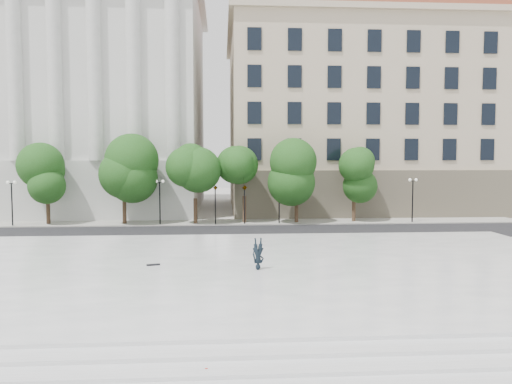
# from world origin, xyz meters

# --- Properties ---
(ground) EXTENTS (160.00, 160.00, 0.00)m
(ground) POSITION_xyz_m (0.00, 0.00, 0.00)
(ground) COLOR #B2B0A8
(ground) RESTS_ON ground
(plaza) EXTENTS (44.00, 22.00, 0.45)m
(plaza) POSITION_xyz_m (0.00, 3.00, 0.23)
(plaza) COLOR white
(plaza) RESTS_ON ground
(street) EXTENTS (60.00, 8.00, 0.02)m
(street) POSITION_xyz_m (0.00, 18.00, 0.01)
(street) COLOR black
(street) RESTS_ON ground
(far_sidewalk) EXTENTS (60.00, 4.00, 0.12)m
(far_sidewalk) POSITION_xyz_m (0.00, 24.00, 0.06)
(far_sidewalk) COLOR #B0ACA2
(far_sidewalk) RESTS_ON ground
(building_west) EXTENTS (31.50, 27.65, 25.60)m
(building_west) POSITION_xyz_m (-17.00, 38.57, 12.89)
(building_west) COLOR silver
(building_west) RESTS_ON ground
(building_east) EXTENTS (36.00, 26.15, 23.00)m
(building_east) POSITION_xyz_m (20.00, 38.91, 11.14)
(building_east) COLOR tan
(building_east) RESTS_ON ground
(traffic_light_west) EXTENTS (0.94, 1.68, 4.17)m
(traffic_light_west) POSITION_xyz_m (0.14, 22.30, 3.66)
(traffic_light_west) COLOR black
(traffic_light_west) RESTS_ON ground
(traffic_light_east) EXTENTS (0.95, 1.96, 4.28)m
(traffic_light_east) POSITION_xyz_m (2.85, 22.30, 3.77)
(traffic_light_east) COLOR black
(traffic_light_east) RESTS_ON ground
(person_lying) EXTENTS (0.77, 1.71, 0.45)m
(person_lying) POSITION_xyz_m (2.66, 1.94, 0.68)
(person_lying) COLOR black
(person_lying) RESTS_ON plaza
(skateboard) EXTENTS (0.74, 0.36, 0.07)m
(skateboard) POSITION_xyz_m (-2.96, 3.31, 0.49)
(skateboard) COLOR black
(skateboard) RESTS_ON plaza
(plaza_steps) EXTENTS (44.00, 3.00, 0.30)m
(plaza_steps) POSITION_xyz_m (0.00, -8.90, 0.12)
(plaza_steps) COLOR white
(plaza_steps) RESTS_ON ground
(street_trees) EXTENTS (32.64, 4.64, 8.02)m
(street_trees) POSITION_xyz_m (-0.40, 23.43, 4.90)
(street_trees) COLOR #382619
(street_trees) RESTS_ON ground
(lamp_posts) EXTENTS (38.06, 0.28, 4.31)m
(lamp_posts) POSITION_xyz_m (0.54, 22.60, 2.94)
(lamp_posts) COLOR black
(lamp_posts) RESTS_ON ground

